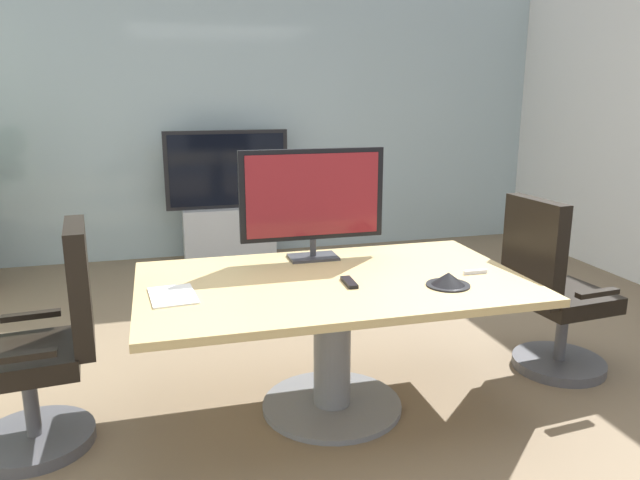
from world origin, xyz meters
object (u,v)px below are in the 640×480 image
at_px(office_chair_right, 552,301).
at_px(conference_phone, 448,280).
at_px(tv_monitor, 313,198).
at_px(office_chair_left, 48,356).
at_px(remote_control, 349,282).
at_px(conference_table, 332,312).
at_px(wall_display_unit, 229,218).

height_order(office_chair_right, conference_phone, office_chair_right).
height_order(office_chair_right, tv_monitor, tv_monitor).
relative_size(office_chair_left, tv_monitor, 1.30).
bearing_deg(remote_control, office_chair_left, 176.81).
bearing_deg(conference_table, office_chair_left, 178.40).
relative_size(office_chair_left, wall_display_unit, 0.83).
relative_size(office_chair_left, conference_phone, 4.95).
distance_m(office_chair_left, wall_display_unit, 3.28).
bearing_deg(conference_table, tv_monitor, 89.77).
xyz_separation_m(office_chair_left, tv_monitor, (1.41, 0.38, 0.64)).
height_order(conference_phone, remote_control, conference_phone).
height_order(office_chair_left, wall_display_unit, wall_display_unit).
height_order(conference_table, office_chair_left, office_chair_left).
relative_size(office_chair_right, conference_phone, 4.95).
bearing_deg(conference_table, conference_phone, -25.73).
distance_m(conference_table, wall_display_unit, 3.09).
xyz_separation_m(office_chair_left, office_chair_right, (2.82, 0.04, 0.00)).
height_order(conference_table, tv_monitor, tv_monitor).
relative_size(conference_table, tv_monitor, 2.37).
xyz_separation_m(office_chair_left, conference_phone, (1.94, -0.30, 0.31)).
distance_m(tv_monitor, remote_control, 0.63).
height_order(wall_display_unit, remote_control, wall_display_unit).
bearing_deg(conference_table, office_chair_right, 3.42).
relative_size(conference_table, remote_control, 11.71).
bearing_deg(tv_monitor, remote_control, -83.58).
bearing_deg(office_chair_left, conference_phone, 75.64).
bearing_deg(conference_table, wall_display_unit, 93.39).
bearing_deg(conference_table, remote_control, -58.33).
relative_size(tv_monitor, conference_phone, 3.82).
bearing_deg(remote_control, conference_table, 123.78).
bearing_deg(office_chair_left, conference_table, 82.69).
bearing_deg(conference_phone, office_chair_right, 21.16).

